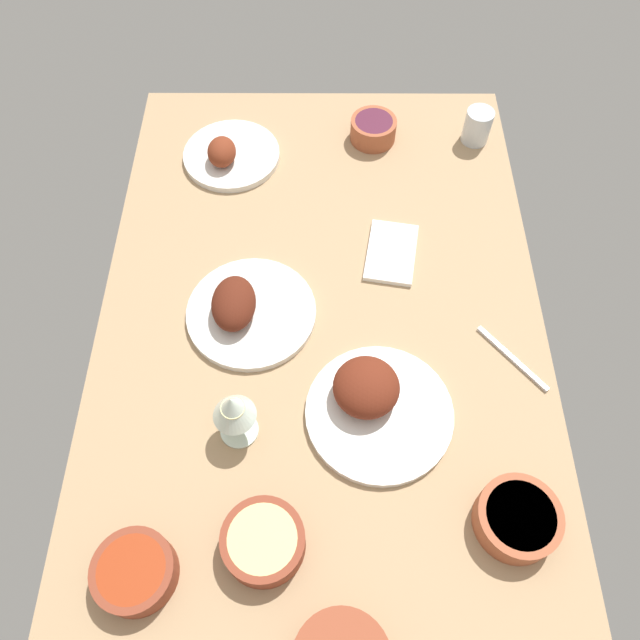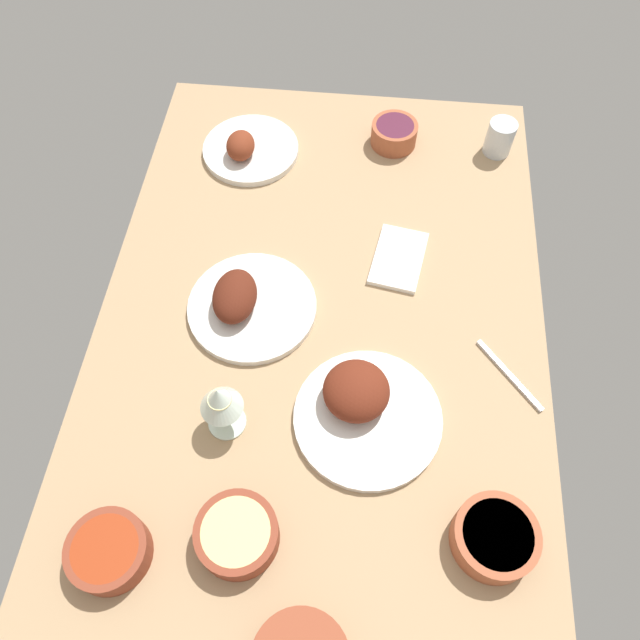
% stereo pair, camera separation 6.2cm
% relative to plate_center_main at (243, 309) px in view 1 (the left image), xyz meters
% --- Properties ---
extents(dining_table, '(1.40, 0.90, 0.04)m').
position_rel_plate_center_main_xyz_m(dining_table, '(0.02, 0.15, -0.04)').
color(dining_table, tan).
rests_on(dining_table, ground).
extents(plate_center_main, '(0.26, 0.26, 0.08)m').
position_rel_plate_center_main_xyz_m(plate_center_main, '(0.00, 0.00, 0.00)').
color(plate_center_main, silver).
rests_on(plate_center_main, dining_table).
extents(plate_far_side, '(0.27, 0.27, 0.09)m').
position_rel_plate_center_main_xyz_m(plate_far_side, '(0.20, 0.25, 0.01)').
color(plate_far_side, silver).
rests_on(plate_far_side, dining_table).
extents(plate_near_viewer, '(0.23, 0.23, 0.07)m').
position_rel_plate_center_main_xyz_m(plate_near_viewer, '(-0.44, -0.07, -0.01)').
color(plate_near_viewer, silver).
rests_on(plate_near_viewer, dining_table).
extents(bowl_onions, '(0.11, 0.11, 0.05)m').
position_rel_plate_center_main_xyz_m(bowl_onions, '(-0.51, 0.28, 0.01)').
color(bowl_onions, '#A35133').
rests_on(bowl_onions, dining_table).
extents(bowl_pasta, '(0.14, 0.14, 0.05)m').
position_rel_plate_center_main_xyz_m(bowl_pasta, '(0.41, 0.48, 0.01)').
color(bowl_pasta, '#A35133').
rests_on(bowl_pasta, dining_table).
extents(bowl_sauce, '(0.13, 0.13, 0.05)m').
position_rel_plate_center_main_xyz_m(bowl_sauce, '(0.49, -0.14, 0.01)').
color(bowl_sauce, brown).
rests_on(bowl_sauce, dining_table).
extents(bowl_potatoes, '(0.14, 0.14, 0.05)m').
position_rel_plate_center_main_xyz_m(bowl_potatoes, '(0.45, 0.06, 0.01)').
color(bowl_potatoes, brown).
rests_on(bowl_potatoes, dining_table).
extents(wine_glass, '(0.08, 0.08, 0.14)m').
position_rel_plate_center_main_xyz_m(wine_glass, '(0.25, 0.01, 0.08)').
color(wine_glass, silver).
rests_on(wine_glass, dining_table).
extents(water_tumbler, '(0.07, 0.07, 0.08)m').
position_rel_plate_center_main_xyz_m(water_tumbler, '(-0.51, 0.53, 0.02)').
color(water_tumbler, silver).
rests_on(water_tumbler, dining_table).
extents(folded_napkin, '(0.17, 0.13, 0.01)m').
position_rel_plate_center_main_xyz_m(folded_napkin, '(-0.16, 0.30, -0.02)').
color(folded_napkin, white).
rests_on(folded_napkin, dining_table).
extents(fork_loose, '(0.14, 0.12, 0.01)m').
position_rel_plate_center_main_xyz_m(fork_loose, '(0.10, 0.52, -0.02)').
color(fork_loose, silver).
rests_on(fork_loose, dining_table).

